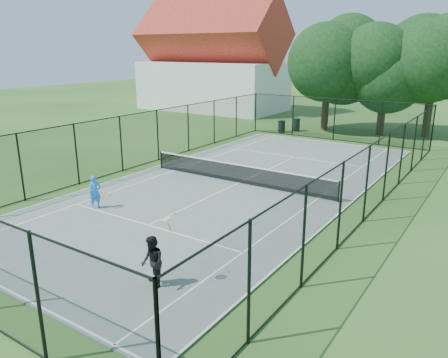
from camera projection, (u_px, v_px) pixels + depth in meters
The scene contains 12 objects.
ground at pixel (239, 184), 21.35m from camera, with size 120.00×120.00×0.00m, color #254E1A.
tennis_court at pixel (239, 184), 21.34m from camera, with size 11.00×24.00×0.06m, color slate.
tennis_net at pixel (239, 173), 21.18m from camera, with size 10.08×0.08×0.95m.
fence at pixel (239, 154), 20.92m from camera, with size 13.10×26.10×3.00m.
tree_near_left at pixel (328, 65), 34.40m from camera, with size 6.36×6.36×8.29m.
tree_near_mid at pixel (386, 73), 32.29m from camera, with size 5.80×5.80×7.58m.
tree_near_right at pixel (434, 65), 31.46m from camera, with size 5.96×5.96×8.22m.
building at pixel (212, 63), 46.51m from camera, with size 15.30×8.15×11.87m.
trash_bin_left at pixel (282, 126), 34.48m from camera, with size 0.58×0.58×0.93m.
trash_bin_right at pixel (296, 125), 34.99m from camera, with size 0.58×0.58×1.02m.
player_blue at pixel (95, 192), 17.81m from camera, with size 0.82×0.58×1.37m.
player_black at pixel (152, 262), 11.84m from camera, with size 0.91×1.16×2.03m.
Camera 1 is at (10.68, -17.37, 6.36)m, focal length 35.00 mm.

